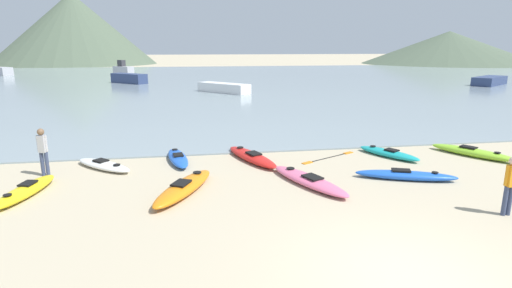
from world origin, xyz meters
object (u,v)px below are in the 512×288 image
kayak_on_sand_5 (26,191)px  kayak_on_sand_8 (178,158)px  kayak_on_sand_1 (104,165)px  person_near_foreground (510,182)px  kayak_on_sand_2 (388,153)px  moored_boat_1 (224,88)px  kayak_on_sand_7 (309,180)px  person_near_waterline (43,149)px  kayak_on_sand_4 (184,187)px  kayak_on_sand_3 (252,157)px  moored_boat_4 (490,81)px  kayak_on_sand_0 (406,175)px  moored_boat_3 (123,70)px  loose_paddle (329,158)px  kayak_on_sand_6 (472,152)px  moored_boat_2 (129,78)px

kayak_on_sand_5 → kayak_on_sand_8: (4.32, 2.90, -0.02)m
kayak_on_sand_1 → person_near_foreground: 12.65m
kayak_on_sand_2 → moored_boat_1: (-4.54, 22.94, 0.35)m
kayak_on_sand_7 → kayak_on_sand_8: bearing=141.3°
person_near_waterline → kayak_on_sand_8: bearing=12.9°
kayak_on_sand_4 → kayak_on_sand_5: kayak_on_sand_4 is taller
kayak_on_sand_3 → moored_boat_4: size_ratio=0.60×
kayak_on_sand_0 → kayak_on_sand_1: 10.47m
person_near_waterline → moored_boat_3: 48.11m
kayak_on_sand_3 → kayak_on_sand_8: 2.81m
kayak_on_sand_0 → kayak_on_sand_8: kayak_on_sand_0 is taller
moored_boat_1 → loose_paddle: 22.83m
kayak_on_sand_2 → kayak_on_sand_3: 5.46m
moored_boat_1 → loose_paddle: (2.14, -22.73, -0.47)m
moored_boat_3 → loose_paddle: size_ratio=1.27×
kayak_on_sand_3 → kayak_on_sand_6: (8.77, -0.85, 0.01)m
kayak_on_sand_5 → person_near_foreground: (12.84, -3.53, 0.74)m
kayak_on_sand_8 → person_near_foreground: bearing=-37.0°
moored_boat_2 → moored_boat_4: moored_boat_2 is taller
kayak_on_sand_4 → kayak_on_sand_6: 11.52m
kayak_on_sand_0 → kayak_on_sand_8: (-7.44, 3.38, -0.01)m
kayak_on_sand_1 → moored_boat_3: moored_boat_3 is taller
kayak_on_sand_0 → kayak_on_sand_8: 8.18m
kayak_on_sand_3 → kayak_on_sand_4: bearing=-129.2°
kayak_on_sand_1 → loose_paddle: bearing=-0.0°
kayak_on_sand_7 → person_near_foreground: bearing=-35.4°
person_near_foreground → moored_boat_2: size_ratio=0.35×
kayak_on_sand_6 → person_near_foreground: size_ratio=1.99×
moored_boat_1 → kayak_on_sand_3: bearing=-92.3°
moored_boat_4 → person_near_foreground: bearing=-128.6°
kayak_on_sand_4 → kayak_on_sand_7: bearing=1.3°
kayak_on_sand_7 → person_near_foreground: size_ratio=2.22×
kayak_on_sand_8 → loose_paddle: bearing=-4.6°
kayak_on_sand_4 → kayak_on_sand_6: (11.30, 2.25, -0.01)m
kayak_on_sand_1 → kayak_on_sand_6: size_ratio=0.78×
kayak_on_sand_6 → moored_boat_2: bearing=117.2°
kayak_on_sand_4 → moored_boat_4: 43.48m
kayak_on_sand_4 → person_near_foreground: (8.26, -3.02, 0.73)m
kayak_on_sand_5 → person_near_waterline: 2.06m
kayak_on_sand_8 → person_near_waterline: bearing=-167.1°
kayak_on_sand_0 → kayak_on_sand_3: kayak_on_sand_3 is taller
kayak_on_sand_8 → moored_boat_3: (-8.90, 46.89, 0.68)m
kayak_on_sand_4 → kayak_on_sand_8: bearing=94.4°
kayak_on_sand_6 → moored_boat_1: 24.71m
moored_boat_1 → moored_boat_2: bearing=131.4°
moored_boat_2 → kayak_on_sand_1: bearing=-83.8°
kayak_on_sand_2 → moored_boat_1: moored_boat_1 is taller
person_near_foreground → kayak_on_sand_2: bearing=92.9°
moored_boat_3 → loose_paddle: moored_boat_3 is taller
kayak_on_sand_3 → kayak_on_sand_1: bearing=-178.4°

